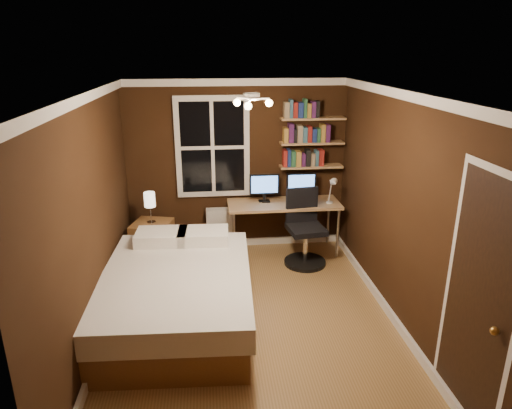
{
  "coord_description": "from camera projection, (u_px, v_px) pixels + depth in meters",
  "views": [
    {
      "loc": [
        -0.42,
        -4.41,
        2.89
      ],
      "look_at": [
        0.1,
        0.45,
        1.21
      ],
      "focal_mm": 32.0,
      "sensor_mm": 36.0,
      "label": 1
    }
  ],
  "objects": [
    {
      "name": "bedside_lamp",
      "position": [
        150.0,
        208.0,
        6.2
      ],
      "size": [
        0.15,
        0.15,
        0.43
      ],
      "primitive_type": null,
      "color": "#F1E7CD",
      "rests_on": "nightstand"
    },
    {
      "name": "radiator",
      "position": [
        221.0,
        229.0,
        6.86
      ],
      "size": [
        0.42,
        0.15,
        0.64
      ],
      "primitive_type": "cube",
      "color": "silver",
      "rests_on": "ground"
    },
    {
      "name": "floor",
      "position": [
        251.0,
        320.0,
        5.12
      ],
      "size": [
        4.2,
        4.2,
        0.0
      ],
      "primitive_type": "plane",
      "color": "brown",
      "rests_on": "ground"
    },
    {
      "name": "door_knob",
      "position": [
        495.0,
        331.0,
        3.22
      ],
      "size": [
        0.06,
        0.06,
        0.06
      ],
      "primitive_type": "sphere",
      "color": "#C08C3C",
      "rests_on": "door"
    },
    {
      "name": "office_chair",
      "position": [
        305.0,
        235.0,
        6.38
      ],
      "size": [
        0.58,
        0.58,
        1.06
      ],
      "rotation": [
        0.0,
        0.0,
        0.13
      ],
      "color": "black",
      "rests_on": "ground"
    },
    {
      "name": "books_row_upper",
      "position": [
        313.0,
        109.0,
        6.42
      ],
      "size": [
        0.48,
        0.16,
        0.23
      ],
      "primitive_type": null,
      "color": "#275C39",
      "rests_on": "bookshelf_upper"
    },
    {
      "name": "ceiling",
      "position": [
        250.0,
        92.0,
        4.31
      ],
      "size": [
        3.2,
        4.2,
        0.02
      ],
      "primitive_type": "cube",
      "color": "white",
      "rests_on": "wall_back"
    },
    {
      "name": "monitor_left",
      "position": [
        264.0,
        188.0,
        6.59
      ],
      "size": [
        0.43,
        0.12,
        0.41
      ],
      "primitive_type": null,
      "color": "black",
      "rests_on": "desk"
    },
    {
      "name": "books_row_lower",
      "position": [
        311.0,
        158.0,
        6.65
      ],
      "size": [
        0.54,
        0.16,
        0.23
      ],
      "primitive_type": null,
      "color": "maroon",
      "rests_on": "bookshelf_lower"
    },
    {
      "name": "nightstand",
      "position": [
        153.0,
        243.0,
        6.37
      ],
      "size": [
        0.6,
        0.6,
        0.62
      ],
      "primitive_type": "cube",
      "rotation": [
        0.0,
        0.0,
        -0.25
      ],
      "color": "brown",
      "rests_on": "ground"
    },
    {
      "name": "wall_right",
      "position": [
        399.0,
        210.0,
        4.88
      ],
      "size": [
        0.04,
        4.2,
        2.5
      ],
      "primitive_type": "cube",
      "color": "black",
      "rests_on": "ground"
    },
    {
      "name": "books_row_middle",
      "position": [
        312.0,
        134.0,
        6.53
      ],
      "size": [
        0.6,
        0.16,
        0.23
      ],
      "primitive_type": null,
      "color": "navy",
      "rests_on": "bookshelf_middle"
    },
    {
      "name": "bookshelf_lower",
      "position": [
        311.0,
        166.0,
        6.69
      ],
      "size": [
        0.92,
        0.22,
        0.03
      ],
      "primitive_type": "cube",
      "color": "tan",
      "rests_on": "wall_back"
    },
    {
      "name": "bookshelf_upper",
      "position": [
        313.0,
        118.0,
        6.46
      ],
      "size": [
        0.92,
        0.22,
        0.03
      ],
      "primitive_type": "cube",
      "color": "tan",
      "rests_on": "wall_back"
    },
    {
      "name": "wall_back",
      "position": [
        237.0,
        166.0,
        6.69
      ],
      "size": [
        3.2,
        0.04,
        2.5
      ],
      "primitive_type": "cube",
      "color": "black",
      "rests_on": "ground"
    },
    {
      "name": "ceiling_fixture",
      "position": [
        251.0,
        104.0,
        4.25
      ],
      "size": [
        0.44,
        0.44,
        0.18
      ],
      "primitive_type": null,
      "color": "beige",
      "rests_on": "ceiling"
    },
    {
      "name": "wall_left",
      "position": [
        92.0,
        222.0,
        4.56
      ],
      "size": [
        0.04,
        4.2,
        2.5
      ],
      "primitive_type": "cube",
      "color": "black",
      "rests_on": "ground"
    },
    {
      "name": "monitor_right",
      "position": [
        301.0,
        187.0,
        6.65
      ],
      "size": [
        0.43,
        0.12,
        0.41
      ],
      "primitive_type": null,
      "color": "black",
      "rests_on": "desk"
    },
    {
      "name": "bed",
      "position": [
        178.0,
        294.0,
        5.03
      ],
      "size": [
        1.69,
        2.28,
        0.75
      ],
      "rotation": [
        0.0,
        0.0,
        -0.05
      ],
      "color": "brown",
      "rests_on": "ground"
    },
    {
      "name": "window",
      "position": [
        213.0,
        147.0,
        6.53
      ],
      "size": [
        1.06,
        0.06,
        1.46
      ],
      "primitive_type": "cube",
      "color": "silver",
      "rests_on": "wall_back"
    },
    {
      "name": "bookshelf_middle",
      "position": [
        312.0,
        143.0,
        6.58
      ],
      "size": [
        0.92,
        0.22,
        0.03
      ],
      "primitive_type": "cube",
      "color": "tan",
      "rests_on": "wall_back"
    },
    {
      "name": "desk_lamp",
      "position": [
        332.0,
        190.0,
        6.45
      ],
      "size": [
        0.14,
        0.32,
        0.44
      ],
      "primitive_type": null,
      "color": "silver",
      "rests_on": "desk"
    },
    {
      "name": "door",
      "position": [
        477.0,
        305.0,
        3.49
      ],
      "size": [
        0.03,
        0.82,
        2.05
      ],
      "primitive_type": null,
      "color": "black",
      "rests_on": "ground"
    },
    {
      "name": "desk",
      "position": [
        284.0,
        207.0,
        6.63
      ],
      "size": [
        1.62,
        0.61,
        0.77
      ],
      "color": "tan",
      "rests_on": "ground"
    }
  ]
}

